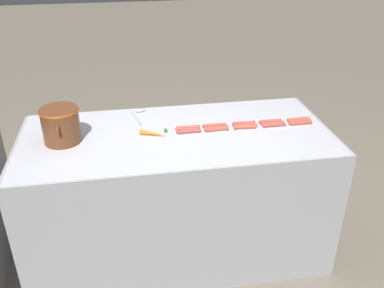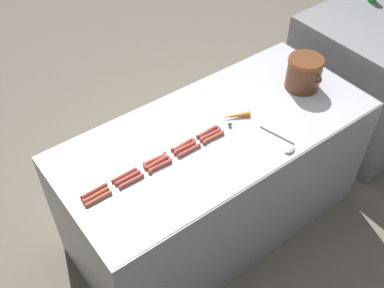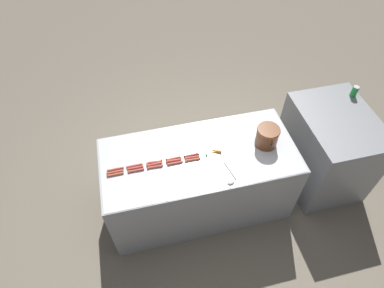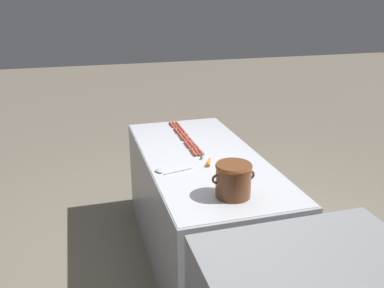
{
  "view_description": "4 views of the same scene",
  "coord_description": "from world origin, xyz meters",
  "px_view_note": "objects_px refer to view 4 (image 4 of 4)",
  "views": [
    {
      "loc": [
        -2.26,
        0.29,
        2.06
      ],
      "look_at": [
        -0.14,
        -0.07,
        0.89
      ],
      "focal_mm": 39.29,
      "sensor_mm": 36.0,
      "label": 1
    },
    {
      "loc": [
        1.44,
        -1.28,
        2.68
      ],
      "look_at": [
        0.08,
        -0.25,
        0.98
      ],
      "focal_mm": 42.68,
      "sensor_mm": 36.0,
      "label": 2
    },
    {
      "loc": [
        1.85,
        -0.52,
        3.37
      ],
      "look_at": [
        -0.05,
        -0.06,
        1.02
      ],
      "focal_mm": 30.54,
      "sensor_mm": 36.0,
      "label": 3
    },
    {
      "loc": [
        0.87,
        2.76,
        2.07
      ],
      "look_at": [
        0.06,
        -0.07,
        0.98
      ],
      "focal_mm": 38.5,
      "sensor_mm": 36.0,
      "label": 4
    }
  ],
  "objects_px": {
    "hot_dog_1": "(183,130)",
    "hot_dog_5": "(175,124)",
    "hot_dog_12": "(181,137)",
    "hot_dog_13": "(187,145)",
    "hot_dog_0": "(178,124)",
    "bean_pot": "(233,179)",
    "hot_dog_4": "(200,151)",
    "hot_dog_7": "(185,137)",
    "hot_dog_10": "(172,125)",
    "hot_dog_14": "(193,152)",
    "serving_spoon": "(166,171)",
    "hot_dog_2": "(188,137)",
    "carrot": "(209,161)",
    "hot_dog_9": "(197,152)",
    "hot_dog_8": "(191,144)",
    "hot_dog_6": "(180,130)",
    "hot_dog_3": "(194,144)",
    "hot_dog_11": "(177,131)"
  },
  "relations": [
    {
      "from": "serving_spoon",
      "to": "carrot",
      "type": "height_order",
      "value": "carrot"
    },
    {
      "from": "hot_dog_1",
      "to": "hot_dog_13",
      "type": "relative_size",
      "value": 1.0
    },
    {
      "from": "hot_dog_7",
      "to": "hot_dog_14",
      "type": "distance_m",
      "value": 0.36
    },
    {
      "from": "hot_dog_4",
      "to": "hot_dog_14",
      "type": "height_order",
      "value": "same"
    },
    {
      "from": "hot_dog_1",
      "to": "hot_dog_4",
      "type": "height_order",
      "value": "same"
    },
    {
      "from": "hot_dog_0",
      "to": "hot_dog_13",
      "type": "relative_size",
      "value": 1.0
    },
    {
      "from": "hot_dog_5",
      "to": "serving_spoon",
      "type": "relative_size",
      "value": 0.58
    },
    {
      "from": "hot_dog_3",
      "to": "hot_dog_6",
      "type": "distance_m",
      "value": 0.37
    },
    {
      "from": "hot_dog_4",
      "to": "hot_dog_7",
      "type": "height_order",
      "value": "same"
    },
    {
      "from": "hot_dog_4",
      "to": "carrot",
      "type": "relative_size",
      "value": 0.9
    },
    {
      "from": "hot_dog_12",
      "to": "hot_dog_13",
      "type": "xyz_separation_m",
      "value": [
        0.0,
        0.19,
        0.0
      ]
    },
    {
      "from": "hot_dog_7",
      "to": "hot_dog_8",
      "type": "relative_size",
      "value": 1.0
    },
    {
      "from": "hot_dog_4",
      "to": "hot_dog_0",
      "type": "bearing_deg",
      "value": -90.18
    },
    {
      "from": "hot_dog_6",
      "to": "hot_dog_7",
      "type": "bearing_deg",
      "value": 89.9
    },
    {
      "from": "hot_dog_4",
      "to": "hot_dog_7",
      "type": "bearing_deg",
      "value": -86.0
    },
    {
      "from": "carrot",
      "to": "hot_dog_6",
      "type": "bearing_deg",
      "value": -88.07
    },
    {
      "from": "hot_dog_3",
      "to": "hot_dog_6",
      "type": "xyz_separation_m",
      "value": [
        0.02,
        -0.37,
        0.0
      ]
    },
    {
      "from": "hot_dog_10",
      "to": "hot_dog_7",
      "type": "bearing_deg",
      "value": 94.78
    },
    {
      "from": "hot_dog_1",
      "to": "hot_dog_14",
      "type": "distance_m",
      "value": 0.55
    },
    {
      "from": "hot_dog_10",
      "to": "hot_dog_14",
      "type": "bearing_deg",
      "value": 89.94
    },
    {
      "from": "hot_dog_2",
      "to": "hot_dog_10",
      "type": "bearing_deg",
      "value": -81.55
    },
    {
      "from": "hot_dog_12",
      "to": "hot_dog_13",
      "type": "bearing_deg",
      "value": 89.64
    },
    {
      "from": "hot_dog_9",
      "to": "carrot",
      "type": "relative_size",
      "value": 0.9
    },
    {
      "from": "hot_dog_2",
      "to": "hot_dog_14",
      "type": "bearing_deg",
      "value": 81.14
    },
    {
      "from": "hot_dog_1",
      "to": "hot_dog_7",
      "type": "relative_size",
      "value": 1.0
    },
    {
      "from": "hot_dog_14",
      "to": "carrot",
      "type": "bearing_deg",
      "value": 105.06
    },
    {
      "from": "hot_dog_1",
      "to": "hot_dog_13",
      "type": "distance_m",
      "value": 0.38
    },
    {
      "from": "hot_dog_6",
      "to": "hot_dog_8",
      "type": "distance_m",
      "value": 0.36
    },
    {
      "from": "hot_dog_14",
      "to": "carrot",
      "type": "distance_m",
      "value": 0.22
    },
    {
      "from": "hot_dog_5",
      "to": "carrot",
      "type": "relative_size",
      "value": 0.9
    },
    {
      "from": "hot_dog_14",
      "to": "hot_dog_1",
      "type": "bearing_deg",
      "value": -96.14
    },
    {
      "from": "hot_dog_0",
      "to": "bean_pot",
      "type": "height_order",
      "value": "bean_pot"
    },
    {
      "from": "hot_dog_1",
      "to": "hot_dog_9",
      "type": "xyz_separation_m",
      "value": [
        0.03,
        0.54,
        0.0
      ]
    },
    {
      "from": "hot_dog_5",
      "to": "hot_dog_10",
      "type": "height_order",
      "value": "same"
    },
    {
      "from": "hot_dog_1",
      "to": "hot_dog_5",
      "type": "relative_size",
      "value": 1.0
    },
    {
      "from": "hot_dog_14",
      "to": "carrot",
      "type": "relative_size",
      "value": 0.9
    },
    {
      "from": "serving_spoon",
      "to": "hot_dog_4",
      "type": "bearing_deg",
      "value": -140.06
    },
    {
      "from": "hot_dog_5",
      "to": "bean_pot",
      "type": "height_order",
      "value": "bean_pot"
    },
    {
      "from": "hot_dog_1",
      "to": "carrot",
      "type": "bearing_deg",
      "value": 89.89
    },
    {
      "from": "hot_dog_9",
      "to": "hot_dog_11",
      "type": "relative_size",
      "value": 1.0
    },
    {
      "from": "bean_pot",
      "to": "hot_dog_1",
      "type": "bearing_deg",
      "value": -90.97
    },
    {
      "from": "hot_dog_1",
      "to": "hot_dog_8",
      "type": "distance_m",
      "value": 0.37
    },
    {
      "from": "hot_dog_2",
      "to": "hot_dog_7",
      "type": "height_order",
      "value": "same"
    },
    {
      "from": "hot_dog_10",
      "to": "hot_dog_14",
      "type": "relative_size",
      "value": 1.0
    },
    {
      "from": "hot_dog_6",
      "to": "carrot",
      "type": "height_order",
      "value": "carrot"
    },
    {
      "from": "hot_dog_0",
      "to": "hot_dog_4",
      "type": "distance_m",
      "value": 0.72
    },
    {
      "from": "hot_dog_14",
      "to": "serving_spoon",
      "type": "height_order",
      "value": "hot_dog_14"
    },
    {
      "from": "hot_dog_9",
      "to": "hot_dog_5",
      "type": "bearing_deg",
      "value": -90.12
    },
    {
      "from": "hot_dog_1",
      "to": "hot_dog_5",
      "type": "xyz_separation_m",
      "value": [
        0.03,
        -0.18,
        0.0
      ]
    },
    {
      "from": "hot_dog_2",
      "to": "hot_dog_6",
      "type": "distance_m",
      "value": 0.18
    }
  ]
}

